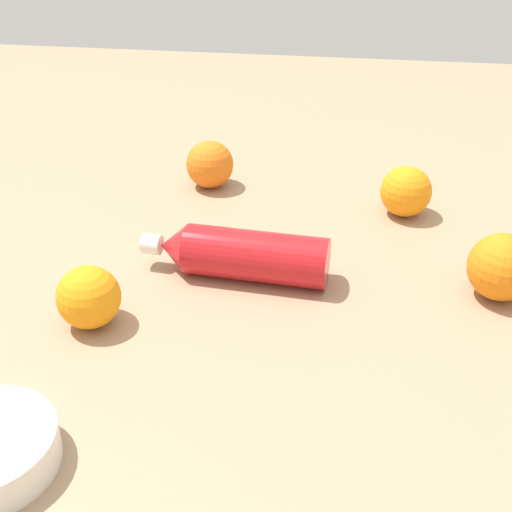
# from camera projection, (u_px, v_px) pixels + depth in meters

# --- Properties ---
(ground_plane) EXTENTS (2.40, 2.40, 0.00)m
(ground_plane) POSITION_uv_depth(u_px,v_px,m) (278.00, 300.00, 0.82)
(ground_plane) COLOR #9E7F60
(water_bottle) EXTENTS (0.25, 0.08, 0.07)m
(water_bottle) POSITION_uv_depth(u_px,v_px,m) (241.00, 254.00, 0.85)
(water_bottle) COLOR red
(water_bottle) RESTS_ON ground_plane
(orange_0) EXTENTS (0.07, 0.07, 0.07)m
(orange_0) POSITION_uv_depth(u_px,v_px,m) (89.00, 297.00, 0.76)
(orange_0) COLOR orange
(orange_0) RESTS_ON ground_plane
(orange_1) EXTENTS (0.08, 0.08, 0.08)m
(orange_1) POSITION_uv_depth(u_px,v_px,m) (210.00, 164.00, 1.09)
(orange_1) COLOR orange
(orange_1) RESTS_ON ground_plane
(orange_2) EXTENTS (0.08, 0.08, 0.08)m
(orange_2) POSITION_uv_depth(u_px,v_px,m) (406.00, 191.00, 1.00)
(orange_2) COLOR orange
(orange_2) RESTS_ON ground_plane
(orange_3) EXTENTS (0.08, 0.08, 0.08)m
(orange_3) POSITION_uv_depth(u_px,v_px,m) (502.00, 267.00, 0.81)
(orange_3) COLOR orange
(orange_3) RESTS_ON ground_plane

